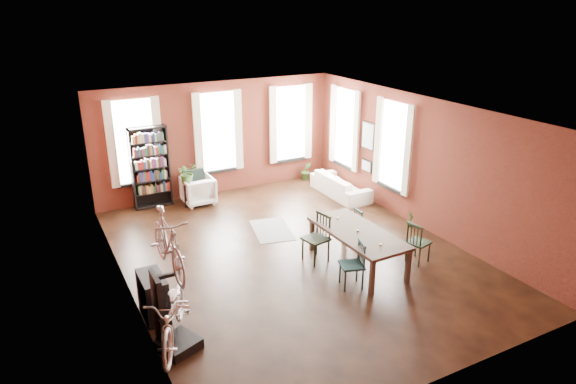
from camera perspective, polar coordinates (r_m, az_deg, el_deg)
room at (r=11.22m, az=0.22°, el=4.33°), size 9.00×9.04×3.22m
dining_table at (r=10.89m, az=7.67°, el=-6.24°), size 1.11×2.35×0.79m
dining_chair_a at (r=10.10m, az=7.09°, el=-8.04°), size 0.54×0.54×0.94m
dining_chair_b at (r=10.95m, az=3.11°, el=-5.19°), size 0.56×0.56×1.05m
dining_chair_c at (r=11.29m, az=14.29°, el=-5.41°), size 0.50×0.50×0.91m
dining_chair_d at (r=12.02m, az=8.36°, el=-3.61°), size 0.38×0.38×0.79m
bookshelf at (r=14.12m, az=-15.06°, el=2.66°), size 1.00×0.32×2.20m
white_armchair at (r=14.24m, az=-9.98°, el=0.32°), size 0.82×0.77×0.84m
cream_sofa at (r=14.70m, az=5.88°, el=1.14°), size 0.61×2.08×0.81m
striped_rug at (r=12.56m, az=-1.80°, el=-4.24°), size 1.15×1.55×0.01m
bike_trainer at (r=8.79m, az=-12.06°, el=-16.21°), size 0.75×0.75×0.17m
bike_wall_rack at (r=8.59m, az=-14.20°, el=-12.77°), size 0.16×0.60×1.30m
console_table at (r=9.49m, az=-14.74°, el=-11.13°), size 0.40×0.80×0.80m
plant_stand at (r=14.16m, az=-10.79°, el=-0.28°), size 0.41×0.41×0.64m
plant_by_sofa at (r=16.01m, az=2.03°, el=1.83°), size 0.45×0.63×0.26m
plant_small at (r=13.09m, az=13.39°, el=-3.45°), size 0.36×0.44×0.14m
bicycle_floor at (r=8.20m, az=-12.81°, el=-10.57°), size 1.01×1.17×1.89m
bicycle_hung at (r=7.94m, az=-13.39°, el=-3.39°), size 0.47×1.00×1.66m
plant_on_stand at (r=14.01m, az=-11.13°, el=1.86°), size 0.66×0.71×0.46m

